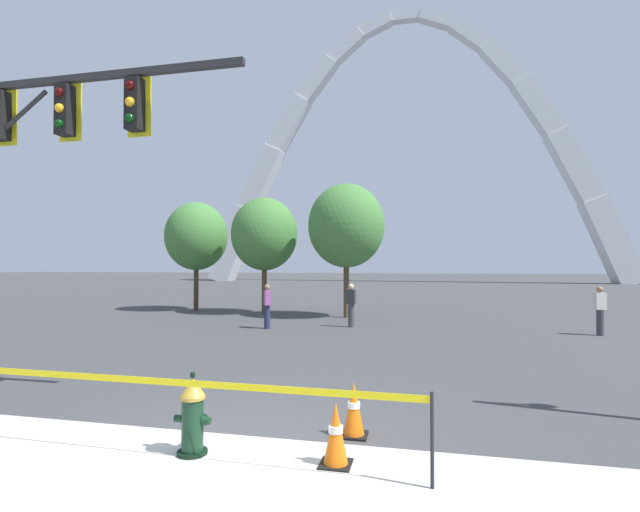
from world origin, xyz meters
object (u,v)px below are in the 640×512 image
pedestrian_standing_center (267,306)px  pedestrian_walking_right (351,305)px  traffic_cone_by_hydrant (354,409)px  pedestrian_walking_left (600,310)px  monument_arch (406,159)px  fire_hydrant (193,416)px  traffic_signal_gantry (15,157)px  traffic_cone_mid_sidewalk (336,434)px

pedestrian_standing_center → pedestrian_walking_right: 3.08m
traffic_cone_by_hydrant → pedestrian_walking_left: pedestrian_walking_left is taller
pedestrian_standing_center → monument_arch: bearing=85.9°
fire_hydrant → monument_arch: (0.51, 56.81, 15.86)m
pedestrian_walking_right → pedestrian_standing_center: bearing=-159.6°
monument_arch → pedestrian_walking_right: bearing=-90.5°
pedestrian_standing_center → pedestrian_walking_right: size_ratio=1.00×
traffic_signal_gantry → monument_arch: (5.06, 54.96, 12.06)m
monument_arch → pedestrian_walking_right: monument_arch is taller
fire_hydrant → traffic_signal_gantry: traffic_signal_gantry is taller
monument_arch → pedestrian_walking_left: size_ratio=34.78×
pedestrian_walking_left → traffic_signal_gantry: bearing=-143.1°
traffic_cone_by_hydrant → traffic_cone_mid_sidewalk: 0.95m
traffic_cone_mid_sidewalk → pedestrian_walking_right: pedestrian_walking_right is taller
fire_hydrant → pedestrian_walking_left: (8.31, 11.51, 0.35)m
fire_hydrant → traffic_cone_by_hydrant: bearing=29.5°
traffic_signal_gantry → monument_arch: monument_arch is taller
pedestrian_walking_left → fire_hydrant: bearing=-125.8°
traffic_cone_mid_sidewalk → monument_arch: size_ratio=0.01×
traffic_signal_gantry → pedestrian_standing_center: (1.79, 8.84, -3.45)m
traffic_cone_by_hydrant → monument_arch: (-1.31, 55.79, 15.97)m
fire_hydrant → pedestrian_walking_right: bearing=89.4°
traffic_cone_by_hydrant → monument_arch: size_ratio=0.01×
traffic_cone_by_hydrant → monument_arch: monument_arch is taller
traffic_cone_by_hydrant → pedestrian_walking_left: (6.50, 10.49, 0.46)m
fire_hydrant → pedestrian_standing_center: pedestrian_standing_center is taller
traffic_signal_gantry → traffic_cone_mid_sidewalk: bearing=-15.7°
traffic_signal_gantry → monument_arch: 56.50m
pedestrian_walking_left → pedestrian_walking_right: (-8.20, 0.25, 0.00)m
traffic_signal_gantry → pedestrian_standing_center: size_ratio=4.04×
traffic_cone_mid_sidewalk → pedestrian_standing_center: (-4.51, 10.62, 0.46)m
traffic_cone_by_hydrant → fire_hydrant: bearing=-150.5°
traffic_cone_by_hydrant → monument_arch: bearing=91.3°
pedestrian_walking_left → pedestrian_standing_center: same height
pedestrian_walking_left → pedestrian_standing_center: 11.11m
monument_arch → traffic_cone_mid_sidewalk: bearing=-88.7°
traffic_cone_by_hydrant → pedestrian_walking_right: pedestrian_walking_right is taller
fire_hydrant → pedestrian_walking_left: pedestrian_walking_left is taller
traffic_cone_mid_sidewalk → monument_arch: bearing=91.3°
fire_hydrant → traffic_cone_by_hydrant: 2.09m
traffic_signal_gantry → pedestrian_standing_center: 9.66m
traffic_signal_gantry → pedestrian_standing_center: traffic_signal_gantry is taller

